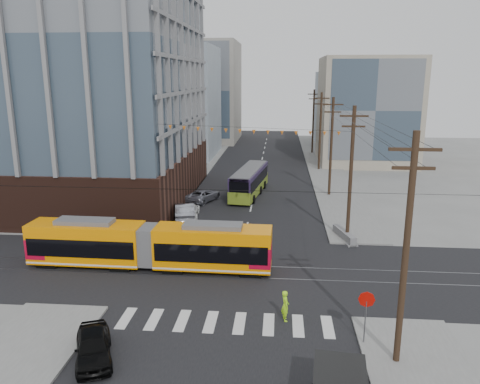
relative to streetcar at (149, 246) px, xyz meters
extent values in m
plane|color=slate|center=(6.19, -4.12, -1.65)|extent=(160.00, 160.00, 0.00)
cube|color=#381E16|center=(-15.81, 18.88, 12.65)|extent=(30.00, 25.00, 28.60)
cube|color=#8C99A5|center=(-10.81, 47.88, 7.35)|extent=(18.00, 16.00, 18.00)
cube|color=gray|center=(22.19, 43.88, 6.35)|extent=(14.00, 14.00, 16.00)
cube|color=gray|center=(-7.81, 67.88, 8.35)|extent=(16.00, 18.00, 20.00)
cube|color=#8C99A5|center=(24.19, 63.88, 5.35)|extent=(16.00, 16.00, 14.00)
cylinder|color=black|center=(14.69, -10.12, 3.85)|extent=(0.30, 0.30, 11.00)
cylinder|color=black|center=(14.69, 51.88, 3.85)|extent=(0.30, 0.30, 11.00)
imported|color=black|center=(0.33, -11.06, -0.95)|extent=(3.07, 4.43, 1.40)
imported|color=#8F939E|center=(0.22, 11.40, -0.82)|extent=(2.78, 5.31, 1.66)
imported|color=silver|center=(0.42, 12.05, -0.95)|extent=(2.45, 5.01, 1.40)
imported|color=slate|center=(0.86, 18.26, -0.99)|extent=(3.80, 5.21, 1.32)
imported|color=#ADFF1B|center=(9.48, -6.57, -0.77)|extent=(0.55, 0.72, 1.77)
cube|color=slate|center=(14.49, 7.16, -1.28)|extent=(1.81, 3.84, 0.75)
camera|label=1|loc=(8.99, -30.22, 11.56)|focal=35.00mm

